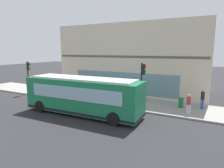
% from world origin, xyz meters
% --- Properties ---
extents(ground, '(120.00, 120.00, 0.00)m').
position_xyz_m(ground, '(0.00, 0.00, 0.00)').
color(ground, '#262628').
extents(sidewalk_curb, '(4.58, 40.00, 0.15)m').
position_xyz_m(sidewalk_curb, '(4.89, 0.00, 0.07)').
color(sidewalk_curb, gray).
rests_on(sidewalk_curb, ground).
extents(building_corner, '(6.62, 17.89, 8.30)m').
position_xyz_m(building_corner, '(10.46, 0.00, 4.14)').
color(building_corner, beige).
rests_on(building_corner, ground).
extents(city_bus_nearside, '(2.83, 10.11, 3.07)m').
position_xyz_m(city_bus_nearside, '(-0.01, 0.32, 1.55)').
color(city_bus_nearside, '#197247').
rests_on(city_bus_nearside, ground).
extents(traffic_light_near_corner, '(0.32, 0.49, 4.06)m').
position_xyz_m(traffic_light_near_corner, '(3.21, -3.75, 2.98)').
color(traffic_light_near_corner, black).
rests_on(traffic_light_near_corner, sidewalk_curb).
extents(traffic_light_down_block, '(0.32, 0.49, 3.80)m').
position_xyz_m(traffic_light_down_block, '(3.12, 10.51, 2.80)').
color(traffic_light_down_block, black).
rests_on(traffic_light_down_block, sidewalk_curb).
extents(fire_hydrant, '(0.35, 0.35, 0.74)m').
position_xyz_m(fire_hydrant, '(4.11, -0.19, 0.51)').
color(fire_hydrant, yellow).
rests_on(fire_hydrant, sidewalk_curb).
extents(pedestrian_walking_along_curb, '(0.32, 0.32, 1.71)m').
position_xyz_m(pedestrian_walking_along_curb, '(5.71, -0.20, 1.13)').
color(pedestrian_walking_along_curb, '#B23338').
rests_on(pedestrian_walking_along_curb, sidewalk_curb).
extents(pedestrian_near_building_entrance, '(0.32, 0.32, 1.63)m').
position_xyz_m(pedestrian_near_building_entrance, '(3.62, -7.53, 1.08)').
color(pedestrian_near_building_entrance, silver).
rests_on(pedestrian_near_building_entrance, sidewalk_curb).
extents(pedestrian_by_light_pole, '(0.32, 0.32, 1.76)m').
position_xyz_m(pedestrian_by_light_pole, '(5.63, -8.44, 1.17)').
color(pedestrian_by_light_pole, '#3359A5').
rests_on(pedestrian_by_light_pole, sidewalk_curb).
extents(pedestrian_near_hydrant, '(0.32, 0.32, 1.80)m').
position_xyz_m(pedestrian_near_hydrant, '(4.11, 4.33, 1.19)').
color(pedestrian_near_hydrant, '#B23338').
rests_on(pedestrian_near_hydrant, sidewalk_curb).
extents(newspaper_vending_box, '(0.44, 0.42, 0.90)m').
position_xyz_m(newspaper_vending_box, '(5.26, -6.73, 0.60)').
color(newspaper_vending_box, '#197233').
rests_on(newspaper_vending_box, sidewalk_curb).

